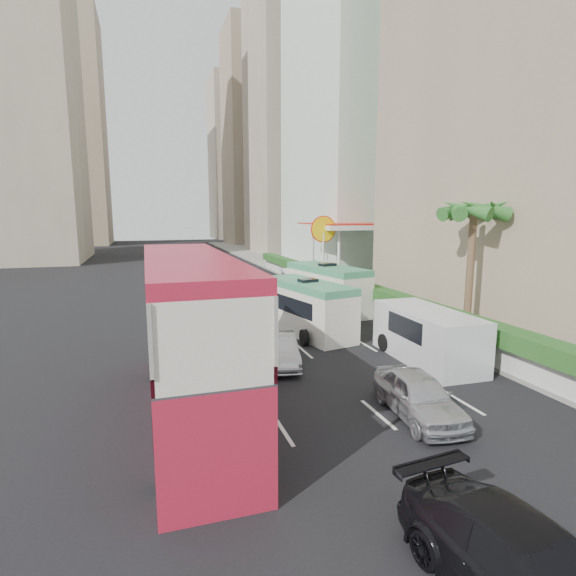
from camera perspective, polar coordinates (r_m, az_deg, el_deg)
name	(u,v)px	position (r m, az deg, el deg)	size (l,w,h in m)	color
ground_plane	(361,390)	(16.92, 9.21, -12.65)	(200.00, 200.00, 0.00)	black
double_decker_bus	(190,336)	(14.50, -12.31, -5.96)	(2.50, 11.00, 5.06)	#B51D35
car_silver_lane_a	(279,364)	(19.33, -1.09, -9.68)	(1.38, 3.95, 1.30)	#B3B6BA
car_silver_lane_b	(417,416)	(15.28, 16.11, -15.40)	(1.67, 4.14, 1.41)	#B3B6BA
van_asset	(284,312)	(29.40, -0.46, -3.01)	(2.07, 4.50, 1.25)	silver
minibus_near	(308,308)	(23.87, 2.52, -2.51)	(2.10, 6.29, 2.79)	silver
minibus_far	(327,289)	(29.40, 4.98, -0.08)	(2.25, 6.75, 2.99)	silver
panel_van_near	(427,336)	(20.38, 17.23, -5.80)	(2.25, 5.62, 2.25)	silver
panel_van_far	(295,282)	(35.92, 0.90, 0.71)	(1.79, 4.47, 1.79)	silver
sidewalk	(326,280)	(42.64, 4.88, 0.96)	(6.00, 120.00, 0.18)	#99968C
kerb_wall	(350,296)	(31.50, 7.85, -1.00)	(0.30, 44.00, 1.00)	silver
hedge	(350,284)	(31.36, 7.88, 0.53)	(1.10, 44.00, 0.70)	#2D6626
palm_tree	(470,275)	(23.58, 22.08, 1.55)	(0.36, 0.36, 6.40)	brown
shell_station	(345,254)	(40.91, 7.31, 4.32)	(6.50, 8.00, 5.50)	silver
tower_stripe	(375,3)	(58.73, 10.96, 31.96)	(16.00, 18.00, 58.00)	white
tower_mid	(302,96)	(78.49, 1.74, 23.16)	(16.00, 16.00, 50.00)	#B4A48D
tower_far_a	(259,139)	(100.18, -3.65, 18.38)	(14.00, 14.00, 44.00)	tan
tower_far_b	(239,160)	(121.18, -6.27, 15.82)	(14.00, 14.00, 40.00)	#B4A48D
tower_left_b	(62,130)	(106.30, -26.75, 17.46)	(16.00, 16.00, 46.00)	tan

